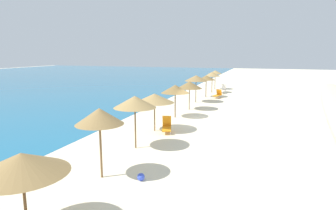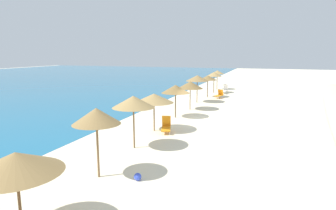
{
  "view_description": "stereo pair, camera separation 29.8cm",
  "coord_description": "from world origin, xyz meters",
  "px_view_note": "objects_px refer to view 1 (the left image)",
  "views": [
    {
      "loc": [
        -22.03,
        -5.04,
        5.24
      ],
      "look_at": [
        -1.47,
        1.86,
        1.35
      ],
      "focal_mm": 31.28,
      "sensor_mm": 36.0,
      "label": 1
    },
    {
      "loc": [
        -21.93,
        -5.32,
        5.24
      ],
      "look_at": [
        -1.47,
        1.86,
        1.35
      ],
      "focal_mm": 31.28,
      "sensor_mm": 36.0,
      "label": 2
    }
  ],
  "objects_px": {
    "lounge_chair_2": "(218,94)",
    "beach_ball": "(141,177)",
    "beach_umbrella_5": "(175,89)",
    "beach_umbrella_9": "(212,74)",
    "beach_umbrella_2": "(99,116)",
    "lounge_chair_1": "(223,90)",
    "beach_umbrella_3": "(135,102)",
    "beach_umbrella_7": "(196,78)",
    "lounge_chair_0": "(167,126)",
    "beach_umbrella_6": "(190,85)",
    "beach_umbrella_8": "(206,78)",
    "beach_umbrella_1": "(21,163)",
    "beach_umbrella_10": "(215,72)",
    "beach_umbrella_4": "(154,98)"
  },
  "relations": [
    {
      "from": "lounge_chair_2",
      "to": "beach_ball",
      "type": "bearing_deg",
      "value": 105.8
    },
    {
      "from": "beach_umbrella_5",
      "to": "beach_umbrella_9",
      "type": "height_order",
      "value": "beach_umbrella_9"
    },
    {
      "from": "beach_umbrella_2",
      "to": "lounge_chair_1",
      "type": "distance_m",
      "value": 27.94
    },
    {
      "from": "beach_umbrella_3",
      "to": "beach_umbrella_5",
      "type": "xyz_separation_m",
      "value": [
        8.17,
        0.23,
        -0.26
      ]
    },
    {
      "from": "beach_umbrella_7",
      "to": "beach_ball",
      "type": "height_order",
      "value": "beach_umbrella_7"
    },
    {
      "from": "lounge_chair_2",
      "to": "beach_ball",
      "type": "distance_m",
      "value": 23.49
    },
    {
      "from": "beach_umbrella_5",
      "to": "beach_umbrella_7",
      "type": "distance_m",
      "value": 7.81
    },
    {
      "from": "beach_umbrella_9",
      "to": "lounge_chair_1",
      "type": "height_order",
      "value": "beach_umbrella_9"
    },
    {
      "from": "lounge_chair_0",
      "to": "beach_umbrella_5",
      "type": "bearing_deg",
      "value": -97.46
    },
    {
      "from": "beach_umbrella_9",
      "to": "lounge_chair_0",
      "type": "relative_size",
      "value": 1.8
    },
    {
      "from": "beach_umbrella_7",
      "to": "beach_umbrella_9",
      "type": "xyz_separation_m",
      "value": [
        8.13,
        -0.28,
        -0.13
      ]
    },
    {
      "from": "beach_umbrella_2",
      "to": "beach_umbrella_6",
      "type": "distance_m",
      "value": 15.79
    },
    {
      "from": "beach_umbrella_9",
      "to": "beach_ball",
      "type": "bearing_deg",
      "value": -175.82
    },
    {
      "from": "beach_umbrella_2",
      "to": "beach_umbrella_8",
      "type": "xyz_separation_m",
      "value": [
        24.08,
        0.32,
        -0.35
      ]
    },
    {
      "from": "beach_umbrella_3",
      "to": "beach_ball",
      "type": "bearing_deg",
      "value": -152.35
    },
    {
      "from": "beach_umbrella_1",
      "to": "beach_umbrella_10",
      "type": "distance_m",
      "value": 36.03
    },
    {
      "from": "beach_umbrella_3",
      "to": "lounge_chair_2",
      "type": "xyz_separation_m",
      "value": [
        19.69,
        -1.42,
        -2.18
      ]
    },
    {
      "from": "beach_umbrella_8",
      "to": "beach_umbrella_10",
      "type": "xyz_separation_m",
      "value": [
        7.81,
        0.24,
        0.16
      ]
    },
    {
      "from": "beach_umbrella_4",
      "to": "beach_umbrella_3",
      "type": "bearing_deg",
      "value": -175.25
    },
    {
      "from": "beach_umbrella_6",
      "to": "lounge_chair_0",
      "type": "bearing_deg",
      "value": -176.27
    },
    {
      "from": "lounge_chair_1",
      "to": "beach_umbrella_9",
      "type": "bearing_deg",
      "value": -4.16
    },
    {
      "from": "beach_umbrella_2",
      "to": "beach_umbrella_7",
      "type": "bearing_deg",
      "value": 1.72
    },
    {
      "from": "beach_umbrella_7",
      "to": "beach_umbrella_10",
      "type": "xyz_separation_m",
      "value": [
        11.89,
        -0.05,
        -0.11
      ]
    },
    {
      "from": "beach_umbrella_8",
      "to": "lounge_chair_1",
      "type": "relative_size",
      "value": 1.5
    },
    {
      "from": "beach_umbrella_2",
      "to": "beach_ball",
      "type": "height_order",
      "value": "beach_umbrella_2"
    },
    {
      "from": "beach_umbrella_8",
      "to": "beach_ball",
      "type": "relative_size",
      "value": 8.13
    },
    {
      "from": "lounge_chair_1",
      "to": "beach_umbrella_8",
      "type": "bearing_deg",
      "value": 75.27
    },
    {
      "from": "beach_umbrella_5",
      "to": "beach_umbrella_6",
      "type": "xyz_separation_m",
      "value": [
        3.6,
        -0.27,
        -0.03
      ]
    },
    {
      "from": "beach_umbrella_2",
      "to": "lounge_chair_2",
      "type": "xyz_separation_m",
      "value": [
        23.71,
        -1.15,
        -2.23
      ]
    },
    {
      "from": "beach_umbrella_4",
      "to": "beach_umbrella_8",
      "type": "distance_m",
      "value": 16.32
    },
    {
      "from": "beach_umbrella_3",
      "to": "lounge_chair_0",
      "type": "distance_m",
      "value": 4.35
    },
    {
      "from": "beach_umbrella_5",
      "to": "lounge_chair_1",
      "type": "distance_m",
      "value": 15.84
    },
    {
      "from": "lounge_chair_0",
      "to": "beach_umbrella_6",
      "type": "bearing_deg",
      "value": -103.8
    },
    {
      "from": "beach_umbrella_2",
      "to": "lounge_chair_1",
      "type": "xyz_separation_m",
      "value": [
        27.83,
        -1.17,
        -2.17
      ]
    },
    {
      "from": "beach_ball",
      "to": "beach_umbrella_7",
      "type": "bearing_deg",
      "value": 6.68
    },
    {
      "from": "beach_umbrella_4",
      "to": "lounge_chair_1",
      "type": "height_order",
      "value": "beach_umbrella_4"
    },
    {
      "from": "lounge_chair_2",
      "to": "beach_umbrella_6",
      "type": "bearing_deg",
      "value": 94.53
    },
    {
      "from": "beach_umbrella_5",
      "to": "lounge_chair_1",
      "type": "relative_size",
      "value": 1.55
    },
    {
      "from": "beach_umbrella_6",
      "to": "beach_umbrella_9",
      "type": "xyz_separation_m",
      "value": [
        12.34,
        0.09,
        0.14
      ]
    },
    {
      "from": "beach_umbrella_2",
      "to": "lounge_chair_0",
      "type": "bearing_deg",
      "value": -2.18
    },
    {
      "from": "beach_umbrella_3",
      "to": "lounge_chair_0",
      "type": "bearing_deg",
      "value": -8.66
    },
    {
      "from": "beach_umbrella_5",
      "to": "beach_umbrella_6",
      "type": "bearing_deg",
      "value": -4.25
    },
    {
      "from": "beach_umbrella_1",
      "to": "lounge_chair_2",
      "type": "distance_m",
      "value": 27.92
    },
    {
      "from": "beach_umbrella_3",
      "to": "lounge_chair_1",
      "type": "relative_size",
      "value": 1.7
    },
    {
      "from": "beach_umbrella_9",
      "to": "lounge_chair_1",
      "type": "distance_m",
      "value": 2.49
    },
    {
      "from": "lounge_chair_2",
      "to": "beach_ball",
      "type": "relative_size",
      "value": 4.59
    },
    {
      "from": "beach_umbrella_7",
      "to": "beach_umbrella_10",
      "type": "bearing_deg",
      "value": -0.23
    },
    {
      "from": "beach_umbrella_1",
      "to": "lounge_chair_1",
      "type": "xyz_separation_m",
      "value": [
        31.97,
        -1.17,
        -1.68
      ]
    },
    {
      "from": "beach_umbrella_10",
      "to": "lounge_chair_0",
      "type": "bearing_deg",
      "value": -177.99
    },
    {
      "from": "beach_umbrella_7",
      "to": "lounge_chair_1",
      "type": "xyz_separation_m",
      "value": [
        7.84,
        -1.77,
        -2.1
      ]
    }
  ]
}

